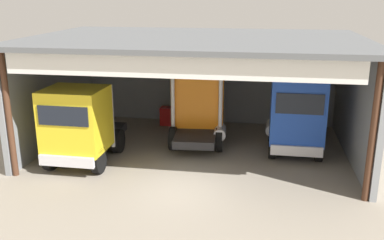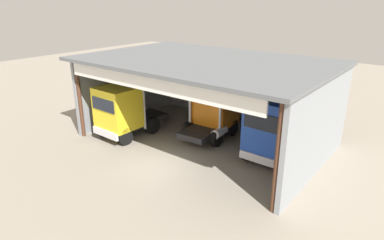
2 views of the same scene
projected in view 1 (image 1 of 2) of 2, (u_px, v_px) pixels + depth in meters
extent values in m
plane|color=gray|center=(178.00, 188.00, 16.33)|extent=(80.00, 80.00, 0.00)
cube|color=gray|center=(209.00, 78.00, 24.22)|extent=(14.08, 0.24, 5.09)
cube|color=gray|center=(55.00, 91.00, 21.01)|extent=(0.24, 9.11, 5.09)
cube|color=gray|center=(355.00, 102.00, 18.82)|extent=(0.24, 9.11, 5.09)
cube|color=slate|center=(196.00, 39.00, 18.89)|extent=(14.68, 9.68, 0.20)
cylinder|color=#4C2D1E|center=(9.00, 115.00, 16.81)|extent=(0.24, 0.24, 5.09)
cylinder|color=#4C2D1E|center=(373.00, 133.00, 14.69)|extent=(0.24, 0.24, 5.09)
cube|color=white|center=(176.00, 66.00, 14.77)|extent=(12.67, 0.12, 0.90)
cube|color=yellow|center=(76.00, 119.00, 17.73)|extent=(2.45, 2.19, 2.62)
cube|color=black|center=(63.00, 116.00, 16.57)|extent=(2.07, 0.08, 0.79)
cube|color=silver|center=(67.00, 161.00, 17.07)|extent=(2.31, 0.19, 0.44)
cube|color=#232326|center=(96.00, 136.00, 19.98)|extent=(1.86, 3.58, 0.36)
cylinder|color=silver|center=(112.00, 116.00, 18.76)|extent=(0.18, 0.18, 2.81)
cylinder|color=silver|center=(65.00, 114.00, 19.12)|extent=(0.18, 0.18, 2.81)
cylinder|color=silver|center=(71.00, 134.00, 19.84)|extent=(0.57, 1.21, 0.56)
cylinder|color=black|center=(99.00, 160.00, 17.59)|extent=(0.31, 1.12, 1.12)
cylinder|color=black|center=(50.00, 157.00, 17.95)|extent=(0.31, 1.12, 1.12)
cylinder|color=black|center=(118.00, 141.00, 19.85)|extent=(0.31, 1.12, 1.12)
cylinder|color=black|center=(75.00, 138.00, 20.20)|extent=(0.31, 1.12, 1.12)
cube|color=orange|center=(199.00, 99.00, 21.24)|extent=(2.63, 2.55, 2.58)
cube|color=black|center=(201.00, 85.00, 22.27)|extent=(2.10, 0.20, 0.77)
cube|color=silver|center=(200.00, 119.00, 22.82)|extent=(2.35, 0.32, 0.44)
cube|color=#232326|center=(196.00, 136.00, 20.07)|extent=(2.05, 3.10, 0.36)
cylinder|color=silver|center=(173.00, 105.00, 20.06)|extent=(0.18, 0.18, 3.08)
cylinder|color=silver|center=(220.00, 106.00, 19.86)|extent=(0.18, 0.18, 3.08)
cylinder|color=silver|center=(220.00, 132.00, 20.22)|extent=(0.64, 1.24, 0.56)
cylinder|color=black|center=(179.00, 125.00, 22.23)|extent=(0.38, 1.13, 1.11)
cylinder|color=black|center=(220.00, 126.00, 22.04)|extent=(0.38, 1.13, 1.11)
cylinder|color=black|center=(173.00, 138.00, 20.22)|extent=(0.38, 1.13, 1.11)
cylinder|color=black|center=(219.00, 140.00, 20.02)|extent=(0.38, 1.13, 1.11)
cube|color=#1E47B7|center=(297.00, 109.00, 18.92)|extent=(2.32, 2.09, 2.91)
cube|color=black|center=(300.00, 104.00, 17.77)|extent=(1.97, 0.07, 0.87)
cube|color=silver|center=(296.00, 151.00, 18.33)|extent=(2.20, 0.17, 0.44)
cube|color=#232326|center=(293.00, 129.00, 21.16)|extent=(1.75, 3.48, 0.36)
cylinder|color=silver|center=(318.00, 109.00, 19.96)|extent=(0.18, 0.18, 2.86)
cylinder|color=silver|center=(273.00, 107.00, 20.29)|extent=(0.18, 0.18, 2.86)
cylinder|color=silver|center=(271.00, 128.00, 21.01)|extent=(0.57, 1.20, 0.56)
cylinder|color=black|center=(319.00, 150.00, 18.85)|extent=(0.30, 1.02, 1.02)
cylinder|color=black|center=(272.00, 147.00, 19.18)|extent=(0.30, 1.02, 1.02)
cylinder|color=black|center=(313.00, 134.00, 21.05)|extent=(0.30, 1.02, 1.02)
cylinder|color=black|center=(272.00, 132.00, 21.37)|extent=(0.30, 1.02, 1.02)
cylinder|color=#197233|center=(170.00, 116.00, 24.24)|extent=(0.58, 0.58, 0.94)
cube|color=red|center=(169.00, 116.00, 24.08)|extent=(0.90, 0.60, 1.00)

